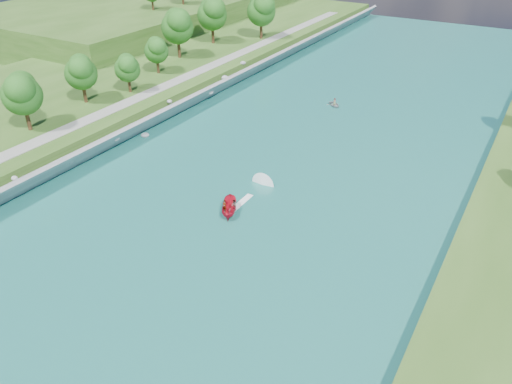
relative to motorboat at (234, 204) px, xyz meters
The scene contains 9 objects.
ground 8.26m from the motorboat, 95.42° to the right, with size 260.00×260.00×0.00m, color #2D5119.
river_water 11.88m from the motorboat, 93.75° to the left, with size 55.00×240.00×0.10m, color #196161.
berm_west 52.14m from the motorboat, 166.89° to the left, with size 45.00×240.00×3.50m, color #2D5119.
ridge_west 120.36m from the motorboat, 133.80° to the left, with size 60.00×120.00×9.00m, color #2D5119.
riprap_bank 29.02m from the motorboat, 156.61° to the left, with size 4.31×236.00×4.13m.
riverside_path 35.41m from the motorboat, 160.43° to the left, with size 3.00×200.00×0.10m, color gray.
trees_west 42.27m from the motorboat, behind, with size 17.86×148.40×13.31m.
motorboat is the anchor object (origin of this frame).
raft 42.29m from the motorboat, 94.59° to the left, with size 3.98×3.85×1.59m.
Camera 1 is at (31.66, -38.35, 35.84)m, focal length 35.00 mm.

